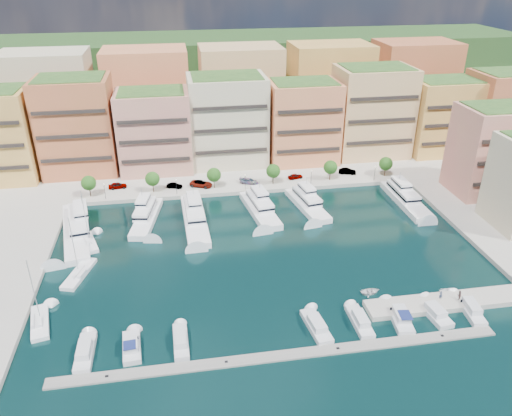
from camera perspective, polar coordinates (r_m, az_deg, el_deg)
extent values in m
plane|color=black|center=(106.07, 1.23, -5.33)|extent=(400.00, 400.00, 0.00)
cube|color=#9E998E|center=(161.29, -2.84, 6.36)|extent=(220.00, 64.00, 2.00)
cube|color=#1A3816|center=(206.70, -4.49, 10.96)|extent=(240.00, 40.00, 58.00)
cube|color=gray|center=(82.30, 3.09, -16.58)|extent=(72.00, 2.20, 0.35)
cube|color=#9E998E|center=(98.90, 21.38, -10.16)|extent=(32.00, 5.00, 2.00)
cube|color=#C06140|center=(148.87, -19.74, 8.73)|extent=(20.00, 16.00, 26.00)
cube|color=black|center=(141.13, -20.22, 7.69)|extent=(18.40, 0.50, 0.90)
cube|color=#2B5421|center=(145.60, -20.57, 13.72)|extent=(17.60, 14.08, 0.80)
cube|color=tan|center=(145.22, -11.51, 8.50)|extent=(20.00, 15.00, 22.00)
cube|color=black|center=(137.87, -11.56, 7.51)|extent=(18.40, 0.50, 0.90)
cube|color=#2B5421|center=(142.13, -11.94, 12.86)|extent=(17.60, 13.20, 0.80)
cube|color=beige|center=(147.32, -3.27, 9.88)|extent=(22.00, 16.00, 25.00)
cube|color=black|center=(139.50, -2.88, 8.90)|extent=(20.24, 0.50, 0.90)
cube|color=#2B5421|center=(144.07, -3.41, 14.79)|extent=(19.36, 14.08, 0.80)
cube|color=#E38B55|center=(149.59, 5.35, 9.67)|extent=(20.00, 15.00, 23.00)
cube|color=black|center=(142.47, 6.13, 8.75)|extent=(18.40, 0.50, 0.90)
cube|color=#2B5421|center=(146.53, 5.55, 14.12)|extent=(17.60, 13.20, 0.80)
cube|color=tan|center=(157.85, 13.08, 10.59)|extent=(22.00, 16.00, 26.00)
cube|color=black|center=(150.58, 14.23, 9.68)|extent=(20.24, 0.50, 0.90)
cube|color=#2B5421|center=(154.77, 13.61, 15.34)|extent=(19.36, 14.08, 0.80)
cube|color=#E5AE53|center=(166.18, 20.42, 9.69)|extent=(20.00, 15.00, 22.00)
cube|color=black|center=(159.80, 21.72, 8.82)|extent=(18.40, 0.50, 0.90)
cube|color=#2B5421|center=(163.49, 21.07, 13.49)|extent=(17.60, 13.20, 0.80)
cube|color=#C06140|center=(174.99, 26.59, 9.69)|extent=(22.00, 16.00, 24.00)
cube|color=tan|center=(141.11, 25.36, 5.86)|extent=(18.00, 14.00, 22.00)
cube|color=black|center=(135.64, 26.98, 4.73)|extent=(16.56, 0.50, 0.90)
cube|color=#2B5421|center=(137.93, 26.29, 10.27)|extent=(15.84, 12.32, 0.80)
cube|color=beige|center=(171.34, -22.45, 11.23)|extent=(26.00, 18.00, 30.00)
cube|color=#E38B55|center=(167.27, -12.22, 12.29)|extent=(26.00, 18.00, 30.00)
cube|color=tan|center=(168.52, -1.75, 12.98)|extent=(26.00, 18.00, 30.00)
cube|color=#E5AE53|center=(174.99, 8.30, 13.25)|extent=(26.00, 18.00, 30.00)
cube|color=#C06140|center=(186.12, 17.39, 13.15)|extent=(26.00, 18.00, 30.00)
cylinder|color=#473323|center=(135.03, -18.45, 1.85)|extent=(0.24, 0.24, 3.00)
sphere|color=#134212|center=(134.15, -18.59, 2.72)|extent=(3.80, 3.80, 3.80)
cylinder|color=#473323|center=(133.25, -11.67, 2.39)|extent=(0.24, 0.24, 3.00)
sphere|color=#134212|center=(132.35, -11.76, 3.28)|extent=(3.80, 3.80, 3.80)
cylinder|color=#473323|center=(133.37, -4.80, 2.90)|extent=(0.24, 0.24, 3.00)
sphere|color=#134212|center=(132.47, -4.84, 3.79)|extent=(3.80, 3.80, 3.80)
cylinder|color=#473323|center=(135.40, 1.97, 3.37)|extent=(0.24, 0.24, 3.00)
sphere|color=#134212|center=(134.51, 1.98, 4.24)|extent=(3.80, 3.80, 3.80)
cylinder|color=#473323|center=(139.24, 8.45, 3.76)|extent=(0.24, 0.24, 3.00)
sphere|color=#134212|center=(138.38, 8.51, 4.62)|extent=(3.80, 3.80, 3.80)
cylinder|color=#473323|center=(144.77, 14.52, 4.10)|extent=(0.24, 0.24, 3.00)
sphere|color=#134212|center=(143.94, 14.62, 4.92)|extent=(3.80, 3.80, 3.80)
cylinder|color=black|center=(132.13, -16.90, 1.77)|extent=(0.10, 0.10, 4.00)
sphere|color=#FFF2CC|center=(131.31, -17.01, 2.58)|extent=(0.30, 0.30, 0.30)
cylinder|color=black|center=(130.76, -9.09, 2.38)|extent=(0.10, 0.10, 4.00)
sphere|color=#FFF2CC|center=(129.94, -9.15, 3.20)|extent=(0.30, 0.30, 0.30)
cylinder|color=black|center=(131.86, -1.25, 2.94)|extent=(0.10, 0.10, 4.00)
sphere|color=#FFF2CC|center=(131.04, -1.26, 3.76)|extent=(0.30, 0.30, 0.30)
cylinder|color=black|center=(135.37, 6.32, 3.44)|extent=(0.10, 0.10, 4.00)
sphere|color=#FFF2CC|center=(134.57, 6.36, 4.24)|extent=(0.30, 0.30, 0.30)
cylinder|color=black|center=(141.10, 13.40, 3.84)|extent=(0.10, 0.10, 4.00)
sphere|color=#FFF2CC|center=(140.33, 13.49, 4.61)|extent=(0.30, 0.30, 0.30)
cube|color=white|center=(120.26, -19.90, -2.72)|extent=(9.81, 27.57, 2.30)
cube|color=white|center=(121.67, -19.86, -1.26)|extent=(6.72, 15.41, 1.80)
cube|color=black|center=(121.67, -19.86, -1.26)|extent=(6.79, 15.48, 0.55)
cube|color=white|center=(122.88, -19.83, -0.13)|extent=(4.42, 8.54, 1.40)
cylinder|color=#B2B2B7|center=(123.65, -19.84, 0.87)|extent=(0.14, 0.14, 1.80)
cube|color=white|center=(121.50, -12.38, -1.33)|extent=(7.68, 19.87, 2.30)
cube|color=white|center=(122.30, -12.45, -0.06)|extent=(5.36, 11.13, 1.80)
cube|color=black|center=(122.30, -12.45, -0.06)|extent=(5.43, 11.20, 0.55)
cube|color=white|center=(122.99, -12.50, 0.93)|extent=(3.56, 6.19, 1.40)
cylinder|color=#B2B2B7|center=(123.37, -12.55, 1.83)|extent=(0.14, 0.14, 1.80)
cube|color=black|center=(121.71, -12.36, -1.52)|extent=(7.74, 19.93, 0.35)
cube|color=white|center=(118.85, -6.99, -1.53)|extent=(5.86, 24.98, 2.30)
cube|color=white|center=(120.10, -7.11, -0.12)|extent=(4.58, 13.78, 1.80)
cube|color=black|center=(120.10, -7.11, -0.12)|extent=(4.64, 13.85, 0.55)
cube|color=white|center=(121.18, -7.21, 0.98)|extent=(3.26, 7.55, 1.40)
cylinder|color=#B2B2B7|center=(121.84, -7.29, 1.96)|extent=(0.14, 0.14, 1.80)
cube|color=white|center=(122.45, 0.46, -0.42)|extent=(7.64, 20.42, 2.30)
cube|color=white|center=(123.28, 0.31, 0.85)|extent=(5.52, 11.42, 1.80)
cube|color=black|center=(123.28, 0.31, 0.85)|extent=(5.59, 11.48, 0.55)
cube|color=white|center=(124.00, 0.18, 1.83)|extent=(3.76, 6.33, 1.40)
cylinder|color=#B2B2B7|center=(124.41, 0.09, 2.73)|extent=(0.14, 0.14, 1.80)
cube|color=white|center=(125.40, 5.89, 0.13)|extent=(7.63, 19.26, 2.30)
cube|color=white|center=(126.12, 5.72, 1.34)|extent=(5.43, 10.80, 1.80)
cube|color=black|center=(126.12, 5.72, 1.34)|extent=(5.50, 10.87, 0.55)
cube|color=white|center=(126.76, 5.58, 2.28)|extent=(3.65, 6.01, 1.40)
cylinder|color=#B2B2B7|center=(127.09, 5.49, 3.14)|extent=(0.14, 0.14, 1.80)
cube|color=black|center=(125.60, 5.88, -0.06)|extent=(7.69, 19.32, 0.35)
cube|color=white|center=(132.82, 16.76, 0.65)|extent=(5.08, 21.78, 2.30)
cube|color=white|center=(133.72, 16.49, 1.85)|extent=(4.15, 11.98, 1.80)
cube|color=black|center=(133.72, 16.49, 1.85)|extent=(4.21, 12.04, 0.55)
cube|color=white|center=(134.50, 16.27, 2.78)|extent=(3.03, 6.54, 1.40)
cylinder|color=#B2B2B7|center=(134.96, 16.13, 3.62)|extent=(0.14, 0.14, 1.80)
cube|color=silver|center=(86.60, -18.90, -15.47)|extent=(2.66, 8.65, 1.40)
cube|color=silver|center=(85.44, -19.07, -15.01)|extent=(2.06, 4.15, 1.10)
cube|color=black|center=(86.88, -18.89, -14.38)|extent=(1.88, 0.11, 0.55)
cube|color=silver|center=(85.49, -14.00, -15.30)|extent=(3.31, 7.49, 1.40)
cube|color=silver|center=(84.37, -14.11, -14.81)|extent=(2.42, 3.66, 1.10)
cube|color=black|center=(85.63, -14.04, -14.29)|extent=(2.00, 0.25, 0.55)
cube|color=navy|center=(83.27, -14.19, -14.93)|extent=(2.10, 2.33, 0.12)
cube|color=silver|center=(84.97, -8.57, -14.99)|extent=(2.51, 8.26, 1.40)
cube|color=silver|center=(83.81, -8.63, -14.51)|extent=(1.91, 3.98, 1.10)
cube|color=black|center=(85.21, -8.65, -13.91)|extent=(1.69, 0.13, 0.55)
cube|color=silver|center=(87.51, 6.89, -13.40)|extent=(3.72, 9.02, 1.40)
cube|color=silver|center=(86.35, 7.02, -12.92)|extent=(2.59, 4.43, 1.10)
cube|color=black|center=(87.80, 6.69, -12.33)|extent=(1.94, 0.33, 0.55)
cube|color=silver|center=(89.66, 11.73, -12.70)|extent=(2.54, 8.50, 1.40)
cube|color=silver|center=(88.54, 11.90, -12.22)|extent=(1.96, 4.09, 1.10)
cube|color=black|center=(89.91, 11.51, -11.68)|extent=(1.79, 0.11, 0.55)
cube|color=silver|center=(92.22, 16.02, -11.99)|extent=(3.90, 9.07, 1.40)
cube|color=silver|center=(91.12, 16.24, -11.52)|extent=(2.72, 4.46, 1.10)
cube|color=black|center=(92.50, 15.77, -10.99)|extent=(2.06, 0.35, 0.55)
cube|color=navy|center=(89.97, 16.59, -11.66)|extent=(2.30, 2.86, 0.12)
cube|color=silver|center=(94.92, 19.64, -11.35)|extent=(3.74, 8.22, 1.40)
cube|color=silver|center=(93.89, 19.88, -10.87)|extent=(2.64, 4.04, 1.10)
cube|color=black|center=(95.11, 19.41, -10.43)|extent=(2.04, 0.34, 0.55)
cube|color=silver|center=(98.12, 23.17, -10.68)|extent=(3.42, 9.22, 1.40)
cube|color=silver|center=(97.08, 23.45, -10.22)|extent=(2.38, 4.50, 1.10)
cube|color=black|center=(98.40, 22.89, -9.73)|extent=(1.78, 0.29, 0.55)
cube|color=white|center=(105.41, -19.54, -7.19)|extent=(5.85, 11.02, 1.20)
cube|color=white|center=(104.06, -19.70, -7.10)|extent=(2.40, 3.05, 0.60)
cylinder|color=#B2B2B7|center=(102.49, -20.06, -3.96)|extent=(0.14, 0.14, 12.00)
cylinder|color=#B2B2B7|center=(103.24, -19.80, -6.94)|extent=(1.53, 4.61, 0.10)
cube|color=white|center=(115.42, -18.56, -3.88)|extent=(5.29, 9.37, 1.20)
cube|color=white|center=(114.21, -18.68, -3.72)|extent=(2.22, 2.63, 0.60)
cylinder|color=#B2B2B7|center=(112.74, -19.02, -0.87)|extent=(0.14, 0.14, 12.00)
cylinder|color=#B2B2B7|center=(113.49, -18.76, -3.53)|extent=(1.32, 3.88, 0.10)
cube|color=white|center=(95.31, -23.45, -12.00)|extent=(4.72, 9.80, 1.20)
cube|color=white|center=(94.06, -23.67, -11.92)|extent=(2.14, 2.66, 0.60)
cylinder|color=#B2B2B7|center=(91.93, -24.14, -8.58)|extent=(0.14, 0.14, 12.00)
cylinder|color=#B2B2B7|center=(93.29, -23.81, -11.76)|extent=(0.99, 4.17, 0.10)
imported|color=white|center=(101.40, 21.33, -8.87)|extent=(3.94, 2.91, 0.79)
imported|color=silver|center=(97.04, 12.96, -9.28)|extent=(3.98, 3.07, 0.76)
imported|color=gray|center=(137.95, -15.54, 2.50)|extent=(4.99, 2.45, 1.64)
imported|color=gray|center=(134.86, -9.31, 2.53)|extent=(4.39, 2.59, 1.37)
imported|color=gray|center=(134.71, -6.29, 2.78)|extent=(6.64, 5.04, 1.68)
imported|color=gray|center=(135.79, -0.82, 3.10)|extent=(5.51, 3.96, 1.48)
imported|color=gray|center=(139.28, 4.52, 3.64)|extent=(4.47, 2.62, 1.43)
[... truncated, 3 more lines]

